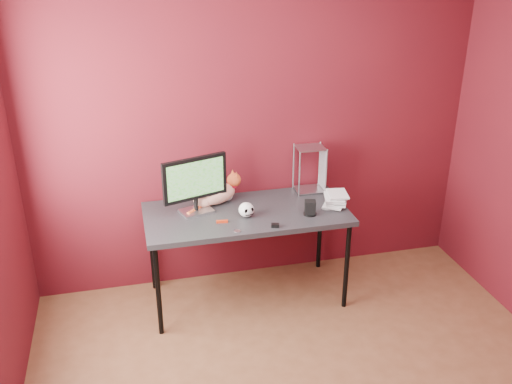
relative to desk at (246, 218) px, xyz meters
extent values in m
cube|color=#4C0E16|center=(0.15, 0.38, 0.60)|extent=(3.50, 0.02, 2.60)
cube|color=black|center=(0.00, 0.00, 0.03)|extent=(1.50, 0.70, 0.04)
cylinder|color=black|center=(-0.70, -0.30, -0.34)|extent=(0.04, 0.04, 0.71)
cylinder|color=black|center=(0.70, -0.30, -0.34)|extent=(0.04, 0.04, 0.71)
cylinder|color=black|center=(-0.70, 0.30, -0.34)|extent=(0.04, 0.04, 0.71)
cylinder|color=black|center=(0.70, 0.30, -0.34)|extent=(0.04, 0.04, 0.71)
cube|color=#A2A3A7|center=(-0.36, 0.08, 0.06)|extent=(0.27, 0.22, 0.02)
cylinder|color=black|center=(-0.36, 0.08, 0.12)|extent=(0.03, 0.03, 0.10)
cube|color=black|center=(-0.36, 0.08, 0.32)|extent=(0.48, 0.18, 0.32)
cube|color=#144813|center=(-0.36, 0.08, 0.32)|extent=(0.42, 0.14, 0.27)
ellipsoid|color=#D5582D|center=(-0.20, 0.20, 0.13)|extent=(0.37, 0.27, 0.16)
ellipsoid|color=#D5582D|center=(-0.29, 0.17, 0.11)|extent=(0.20, 0.19, 0.13)
sphere|color=silver|center=(-0.11, 0.23, 0.10)|extent=(0.11, 0.11, 0.11)
sphere|color=#CB5427|center=(-0.04, 0.25, 0.21)|extent=(0.11, 0.11, 0.11)
cone|color=#CB5427|center=(-0.03, 0.22, 0.26)|extent=(0.04, 0.04, 0.04)
cone|color=#CB5427|center=(-0.04, 0.27, 0.26)|extent=(0.04, 0.04, 0.04)
cylinder|color=#B60C24|center=(-0.05, 0.24, 0.16)|extent=(0.08, 0.08, 0.01)
cylinder|color=#CB5427|center=(-0.36, 0.09, 0.07)|extent=(0.15, 0.14, 0.03)
ellipsoid|color=silver|center=(-0.02, -0.08, 0.11)|extent=(0.11, 0.11, 0.11)
ellipsoid|color=black|center=(-0.04, -0.13, 0.12)|extent=(0.03, 0.02, 0.03)
ellipsoid|color=black|center=(0.00, -0.13, 0.12)|extent=(0.03, 0.02, 0.03)
cube|color=black|center=(-0.02, -0.13, 0.09)|extent=(0.06, 0.02, 0.01)
cylinder|color=black|center=(0.44, -0.16, 0.06)|extent=(0.10, 0.10, 0.01)
cube|color=black|center=(0.44, -0.16, 0.11)|extent=(0.09, 0.09, 0.10)
imported|color=beige|center=(0.62, 0.00, 0.15)|extent=(0.23, 0.25, 0.20)
imported|color=beige|center=(0.62, 0.00, 0.35)|extent=(0.22, 0.24, 0.20)
imported|color=beige|center=(0.62, 0.00, 0.55)|extent=(0.21, 0.24, 0.20)
imported|color=beige|center=(0.62, 0.00, 0.74)|extent=(0.19, 0.23, 0.20)
imported|color=beige|center=(0.62, 0.00, 0.94)|extent=(0.18, 0.22, 0.20)
cylinder|color=#A2A3A7|center=(0.46, 0.17, 0.24)|extent=(0.01, 0.01, 0.37)
cylinder|color=#A2A3A7|center=(0.68, 0.17, 0.24)|extent=(0.01, 0.01, 0.37)
cylinder|color=#A2A3A7|center=(0.46, 0.35, 0.24)|extent=(0.01, 0.01, 0.37)
cylinder|color=#A2A3A7|center=(0.68, 0.35, 0.24)|extent=(0.01, 0.01, 0.37)
cube|color=#A2A3A7|center=(0.57, 0.26, 0.06)|extent=(0.22, 0.18, 0.01)
cube|color=#A2A3A7|center=(0.57, 0.26, 0.41)|extent=(0.22, 0.18, 0.01)
cube|color=#A8250C|center=(-0.21, -0.13, 0.06)|extent=(0.08, 0.03, 0.02)
cube|color=black|center=(0.14, -0.29, 0.06)|extent=(0.06, 0.05, 0.03)
cylinder|color=#A2A3A7|center=(-0.13, -0.29, 0.05)|extent=(0.05, 0.05, 0.00)
camera|label=1|loc=(-0.82, -3.70, 1.90)|focal=40.00mm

